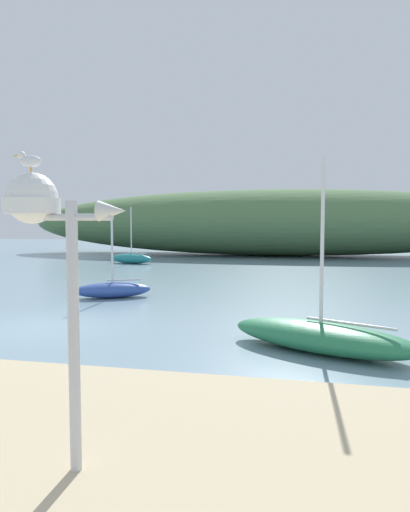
{
  "coord_description": "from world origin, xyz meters",
  "views": [
    {
      "loc": [
        6.86,
        -11.31,
        2.79
      ],
      "look_at": [
        3.09,
        5.46,
        1.57
      ],
      "focal_mm": 33.6,
      "sensor_mm": 36.0,
      "label": 1
    }
  ],
  "objects_px": {
    "sailboat_east_reach": "(131,258)",
    "sailboat_far_right": "(113,290)",
    "seagull_on_radar": "(29,160)",
    "sailboat_inner_mooring": "(321,336)",
    "mast_structure": "(43,222)"
  },
  "relations": [
    {
      "from": "mast_structure",
      "to": "sailboat_far_right",
      "type": "xyz_separation_m",
      "value": [
        -4.47,
        11.93,
        -2.48
      ]
    },
    {
      "from": "sailboat_far_right",
      "to": "sailboat_inner_mooring",
      "type": "bearing_deg",
      "value": -38.74
    },
    {
      "from": "mast_structure",
      "to": "sailboat_east_reach",
      "type": "height_order",
      "value": "sailboat_east_reach"
    },
    {
      "from": "seagull_on_radar",
      "to": "sailboat_far_right",
      "type": "xyz_separation_m",
      "value": [
        -4.34,
        11.93,
        -3.12
      ]
    },
    {
      "from": "sailboat_east_reach",
      "to": "sailboat_far_right",
      "type": "bearing_deg",
      "value": -71.27
    },
    {
      "from": "sailboat_inner_mooring",
      "to": "mast_structure",
      "type": "bearing_deg",
      "value": -115.81
    },
    {
      "from": "seagull_on_radar",
      "to": "sailboat_inner_mooring",
      "type": "xyz_separation_m",
      "value": [
        3.04,
        6.01,
        -3.09
      ]
    },
    {
      "from": "seagull_on_radar",
      "to": "sailboat_inner_mooring",
      "type": "distance_m",
      "value": 7.41
    },
    {
      "from": "seagull_on_radar",
      "to": "sailboat_east_reach",
      "type": "xyz_separation_m",
      "value": [
        -9.07,
        25.89,
        -3.07
      ]
    },
    {
      "from": "sailboat_far_right",
      "to": "mast_structure",
      "type": "bearing_deg",
      "value": -69.45
    },
    {
      "from": "sailboat_far_right",
      "to": "sailboat_inner_mooring",
      "type": "height_order",
      "value": "sailboat_inner_mooring"
    },
    {
      "from": "seagull_on_radar",
      "to": "sailboat_east_reach",
      "type": "bearing_deg",
      "value": 109.31
    },
    {
      "from": "sailboat_inner_mooring",
      "to": "sailboat_east_reach",
      "type": "xyz_separation_m",
      "value": [
        -12.11,
        19.88,
        0.02
      ]
    },
    {
      "from": "mast_structure",
      "to": "sailboat_far_right",
      "type": "distance_m",
      "value": 12.98
    },
    {
      "from": "mast_structure",
      "to": "seagull_on_radar",
      "type": "bearing_deg",
      "value": -178.04
    }
  ]
}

